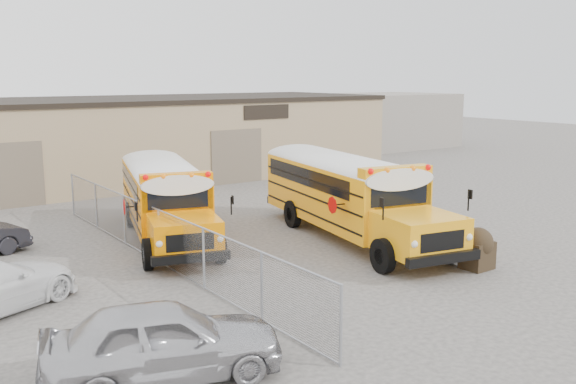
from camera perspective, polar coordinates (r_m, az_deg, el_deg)
ground at (r=21.83m, az=6.69°, el=-5.60°), size 120.00×120.00×0.00m
warehouse at (r=38.41m, az=-13.61°, el=4.71°), size 30.20×10.20×4.67m
chainlink_fence at (r=20.87m, az=-11.36°, el=-3.92°), size 0.07×18.07×1.81m
distant_building_right at (r=55.04m, az=8.71°, el=6.34°), size 10.00×8.00×4.40m
school_bus_left at (r=30.05m, az=-12.41°, el=1.86°), size 5.06×10.03×2.86m
school_bus_right at (r=29.54m, az=-0.82°, el=2.23°), size 4.52×10.88×3.10m
tarp_bundle at (r=20.91m, az=16.49°, el=-4.77°), size 0.97×0.97×1.32m
car_silver at (r=13.27m, az=-11.05°, el=-12.83°), size 5.07×3.17×1.61m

